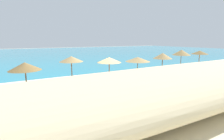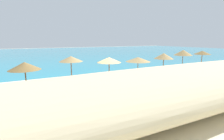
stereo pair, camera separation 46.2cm
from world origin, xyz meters
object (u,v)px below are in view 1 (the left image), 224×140
at_px(beach_umbrella_7, 181,52).
at_px(lounge_chair_0, 82,84).
at_px(lounge_chair_1, 136,75).
at_px(beach_umbrella_2, 25,66).
at_px(beach_umbrella_3, 71,59).
at_px(beach_umbrella_4, 109,60).
at_px(beach_umbrella_8, 200,52).
at_px(beach_umbrella_5, 138,59).
at_px(beach_umbrella_6, 163,56).
at_px(lounge_chair_2, 162,72).

xyz_separation_m(beach_umbrella_7, lounge_chair_0, (-14.21, -1.12, -2.16)).
relative_size(lounge_chair_0, lounge_chair_1, 1.18).
xyz_separation_m(lounge_chair_0, lounge_chair_1, (6.05, 0.25, 0.11)).
height_order(beach_umbrella_2, lounge_chair_0, beach_umbrella_2).
xyz_separation_m(beach_umbrella_3, beach_umbrella_7, (14.73, -0.13, 0.05)).
distance_m(beach_umbrella_4, beach_umbrella_8, 14.82).
height_order(beach_umbrella_2, beach_umbrella_3, beach_umbrella_3).
bearing_deg(beach_umbrella_7, beach_umbrella_4, 179.61).
xyz_separation_m(beach_umbrella_3, beach_umbrella_4, (3.86, -0.05, -0.30)).
bearing_deg(beach_umbrella_4, beach_umbrella_3, 179.23).
bearing_deg(beach_umbrella_5, lounge_chair_1, -137.50).
distance_m(beach_umbrella_2, beach_umbrella_5, 10.96).
relative_size(beach_umbrella_2, beach_umbrella_5, 0.93).
relative_size(beach_umbrella_3, beach_umbrella_8, 1.03).
bearing_deg(beach_umbrella_4, beach_umbrella_2, -178.95).
bearing_deg(beach_umbrella_5, beach_umbrella_7, 2.12).
xyz_separation_m(beach_umbrella_5, beach_umbrella_6, (3.95, 0.16, 0.18)).
distance_m(lounge_chair_0, lounge_chair_2, 10.26).
xyz_separation_m(beach_umbrella_5, beach_umbrella_7, (7.51, 0.28, 0.44)).
relative_size(beach_umbrella_7, beach_umbrella_8, 1.09).
bearing_deg(beach_umbrella_5, beach_umbrella_4, 174.04).
distance_m(beach_umbrella_2, beach_umbrella_7, 18.47).
bearing_deg(beach_umbrella_4, lounge_chair_1, -19.38).
height_order(beach_umbrella_2, lounge_chair_1, beach_umbrella_2).
relative_size(beach_umbrella_4, beach_umbrella_5, 0.93).
distance_m(beach_umbrella_5, lounge_chair_1, 1.84).
height_order(beach_umbrella_7, beach_umbrella_8, beach_umbrella_7).
height_order(beach_umbrella_3, lounge_chair_2, beach_umbrella_3).
xyz_separation_m(lounge_chair_0, lounge_chair_2, (10.24, 0.58, -0.04)).
bearing_deg(lounge_chair_0, beach_umbrella_5, -85.92).
distance_m(beach_umbrella_3, lounge_chair_2, 10.99).
distance_m(beach_umbrella_3, beach_umbrella_5, 7.24).
xyz_separation_m(beach_umbrella_3, beach_umbrella_8, (18.67, -0.17, -0.09)).
height_order(beach_umbrella_6, lounge_chair_1, beach_umbrella_6).
distance_m(beach_umbrella_6, beach_umbrella_7, 3.57).
bearing_deg(beach_umbrella_3, beach_umbrella_7, -0.49).
bearing_deg(beach_umbrella_4, beach_umbrella_5, -5.96).
bearing_deg(beach_umbrella_7, beach_umbrella_6, -178.03).
bearing_deg(beach_umbrella_7, lounge_chair_2, -172.15).
bearing_deg(beach_umbrella_6, beach_umbrella_2, 179.78).
xyz_separation_m(beach_umbrella_6, beach_umbrella_7, (3.56, 0.12, 0.26)).
xyz_separation_m(beach_umbrella_4, beach_umbrella_5, (3.36, -0.35, -0.09)).
relative_size(beach_umbrella_6, lounge_chair_2, 1.57).
bearing_deg(lounge_chair_0, beach_umbrella_8, -89.71).
xyz_separation_m(beach_umbrella_2, beach_umbrella_6, (14.91, -0.06, 0.13)).
relative_size(beach_umbrella_2, beach_umbrella_8, 0.93).
bearing_deg(beach_umbrella_3, lounge_chair_2, -3.58).
relative_size(beach_umbrella_2, beach_umbrella_7, 0.86).
bearing_deg(beach_umbrella_2, beach_umbrella_5, -1.11).
distance_m(beach_umbrella_5, beach_umbrella_8, 11.46).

